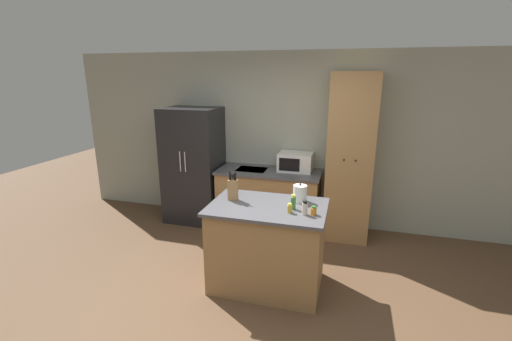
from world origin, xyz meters
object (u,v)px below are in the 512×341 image
(refrigerator, at_px, (194,165))
(kettle, at_px, (300,193))
(spice_bottle_tall_dark, at_px, (313,211))
(pantry_cabinet, at_px, (350,158))
(spice_bottle_amber_oil, at_px, (290,208))
(spice_bottle_short_red, at_px, (305,208))
(microwave, at_px, (295,162))
(knife_block, at_px, (233,189))
(spice_bottle_green_herb, at_px, (293,202))

(refrigerator, xyz_separation_m, kettle, (1.86, -1.25, 0.14))
(spice_bottle_tall_dark, height_order, kettle, kettle)
(pantry_cabinet, bearing_deg, spice_bottle_amber_oil, -108.47)
(pantry_cabinet, distance_m, spice_bottle_short_red, 1.69)
(spice_bottle_amber_oil, bearing_deg, spice_bottle_tall_dark, 2.59)
(microwave, xyz_separation_m, kettle, (0.27, -1.37, 0.01))
(kettle, bearing_deg, pantry_cabinet, 69.06)
(kettle, bearing_deg, spice_bottle_tall_dark, -60.59)
(refrigerator, relative_size, knife_block, 5.52)
(microwave, bearing_deg, spice_bottle_green_herb, -81.49)
(microwave, bearing_deg, spice_bottle_short_red, -77.74)
(knife_block, distance_m, spice_bottle_amber_oil, 0.69)
(pantry_cabinet, xyz_separation_m, kettle, (-0.49, -1.29, -0.12))
(spice_bottle_short_red, bearing_deg, spice_bottle_amber_oil, 175.36)
(pantry_cabinet, bearing_deg, kettle, -110.94)
(microwave, height_order, spice_bottle_tall_dark, microwave)
(kettle, bearing_deg, knife_block, -167.95)
(spice_bottle_tall_dark, bearing_deg, spice_bottle_short_red, -164.73)
(spice_bottle_green_herb, bearing_deg, kettle, 81.90)
(microwave, height_order, spice_bottle_amber_oil, microwave)
(pantry_cabinet, distance_m, spice_bottle_tall_dark, 1.65)
(refrigerator, distance_m, knife_block, 1.82)
(pantry_cabinet, distance_m, spice_bottle_amber_oil, 1.72)
(microwave, bearing_deg, spice_bottle_tall_dark, -74.93)
(knife_block, bearing_deg, spice_bottle_tall_dark, -11.04)
(knife_block, height_order, spice_bottle_green_herb, knife_block)
(spice_bottle_green_herb, relative_size, kettle, 0.75)
(spice_bottle_tall_dark, height_order, spice_bottle_amber_oil, spice_bottle_amber_oil)
(knife_block, distance_m, spice_bottle_green_herb, 0.68)
(spice_bottle_short_red, bearing_deg, kettle, 106.07)
(refrigerator, xyz_separation_m, spice_bottle_tall_dark, (2.04, -1.57, 0.09))
(pantry_cabinet, bearing_deg, knife_block, -129.91)
(knife_block, relative_size, spice_bottle_short_red, 2.23)
(spice_bottle_amber_oil, bearing_deg, kettle, 81.61)
(knife_block, bearing_deg, pantry_cabinet, 50.09)
(knife_block, relative_size, spice_bottle_green_herb, 2.09)
(microwave, height_order, knife_block, knife_block)
(microwave, distance_m, kettle, 1.40)
(knife_block, xyz_separation_m, spice_bottle_green_herb, (0.68, -0.08, -0.05))
(refrigerator, xyz_separation_m, knife_block, (1.15, -1.40, 0.17))
(knife_block, height_order, kettle, knife_block)
(refrigerator, height_order, kettle, refrigerator)
(spice_bottle_tall_dark, xyz_separation_m, spice_bottle_short_red, (-0.08, -0.02, 0.03))
(microwave, distance_m, spice_bottle_green_herb, 1.63)
(refrigerator, height_order, spice_bottle_amber_oil, refrigerator)
(microwave, relative_size, spice_bottle_short_red, 3.38)
(spice_bottle_green_herb, bearing_deg, refrigerator, 140.91)
(spice_bottle_amber_oil, height_order, kettle, kettle)
(refrigerator, distance_m, spice_bottle_short_red, 2.53)
(spice_bottle_tall_dark, relative_size, kettle, 0.42)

